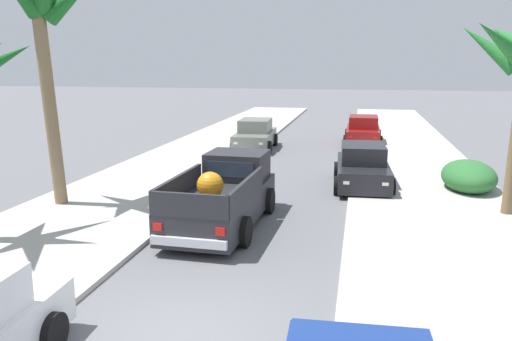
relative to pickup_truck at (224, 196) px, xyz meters
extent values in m
plane|color=slate|center=(0.94, -6.01, -0.79)|extent=(160.00, 160.00, 0.00)
cube|color=#B2AFA8|center=(-4.02, 5.99, -0.73)|extent=(5.14, 60.00, 0.12)
cube|color=#B2AFA8|center=(5.89, 5.99, -0.73)|extent=(5.14, 60.00, 0.12)
cube|color=silver|center=(-2.85, 5.99, -0.74)|extent=(0.16, 60.00, 0.10)
cube|color=silver|center=(4.72, 5.99, -0.74)|extent=(0.16, 60.00, 0.10)
cube|color=#28282D|center=(0.00, -0.22, -0.19)|extent=(2.08, 5.16, 0.80)
cube|color=#28282D|center=(0.04, 1.38, 0.61)|extent=(1.77, 1.55, 0.80)
cube|color=#283342|center=(0.02, 0.62, 0.63)|extent=(1.38, 0.10, 0.44)
cube|color=#283342|center=(0.07, 2.14, 0.63)|extent=(1.46, 0.10, 0.48)
cube|color=#28282D|center=(-0.94, -1.05, 0.49)|extent=(0.20, 3.30, 0.56)
cube|color=#28282D|center=(0.88, -1.11, 0.49)|extent=(0.20, 3.30, 0.56)
cube|color=#28282D|center=(-0.08, -2.73, 0.49)|extent=(1.88, 0.16, 0.56)
cube|color=silver|center=(-0.08, -2.82, -0.35)|extent=(1.83, 0.18, 0.20)
cylinder|color=black|center=(-0.94, 1.34, -0.41)|extent=(0.28, 0.77, 0.76)
cylinder|color=black|center=(1.02, 1.28, -0.41)|extent=(0.28, 0.77, 0.76)
cylinder|color=black|center=(-1.03, -1.59, -0.41)|extent=(0.28, 0.77, 0.76)
cylinder|color=black|center=(0.93, -1.65, -0.41)|extent=(0.28, 0.77, 0.76)
cube|color=red|center=(-0.83, -2.76, -0.05)|extent=(0.22, 0.05, 0.18)
cube|color=red|center=(0.66, -2.81, -0.05)|extent=(0.22, 0.05, 0.18)
sphere|color=orange|center=(-0.09, -1.02, 0.56)|extent=(0.69, 0.69, 0.69)
cube|color=slate|center=(-1.72, 12.55, -0.25)|extent=(1.96, 4.28, 0.72)
cube|color=slate|center=(-1.73, 12.65, 0.43)|extent=(1.62, 2.17, 0.64)
cube|color=#283342|center=(-1.68, 11.68, 0.41)|extent=(1.37, 0.15, 0.52)
cube|color=#283342|center=(-1.77, 13.61, 0.41)|extent=(1.34, 0.14, 0.50)
cylinder|color=black|center=(-0.76, 11.29, -0.47)|extent=(0.25, 0.65, 0.64)
cylinder|color=black|center=(-2.56, 11.20, -0.47)|extent=(0.25, 0.65, 0.64)
cylinder|color=black|center=(-0.88, 13.89, -0.47)|extent=(0.25, 0.65, 0.64)
cylinder|color=black|center=(-2.69, 13.80, -0.47)|extent=(0.25, 0.65, 0.64)
cube|color=red|center=(-1.19, 14.68, -0.14)|extent=(0.20, 0.05, 0.12)
cube|color=white|center=(-1.01, 10.47, -0.18)|extent=(0.20, 0.05, 0.10)
cube|color=red|center=(-2.46, 14.62, -0.14)|extent=(0.20, 0.05, 0.12)
cube|color=white|center=(-2.24, 10.41, -0.18)|extent=(0.20, 0.05, 0.10)
cylinder|color=black|center=(-0.93, -6.79, -0.47)|extent=(0.25, 0.65, 0.64)
cube|color=red|center=(-1.24, -6.00, -0.14)|extent=(0.20, 0.05, 0.12)
cube|color=white|center=(3.02, -6.69, -0.18)|extent=(0.20, 0.05, 0.10)
cube|color=maroon|center=(3.77, 15.50, -0.25)|extent=(1.77, 4.21, 0.72)
cube|color=maroon|center=(3.77, 15.40, 0.43)|extent=(1.53, 2.11, 0.64)
cube|color=#283342|center=(3.77, 16.37, 0.41)|extent=(1.37, 0.08, 0.52)
cube|color=#283342|center=(3.77, 14.43, 0.41)|extent=(1.34, 0.08, 0.50)
cylinder|color=black|center=(2.87, 16.80, -0.47)|extent=(0.22, 0.64, 0.64)
cylinder|color=black|center=(4.68, 16.80, -0.47)|extent=(0.22, 0.64, 0.64)
cylinder|color=black|center=(2.86, 14.20, -0.47)|extent=(0.22, 0.64, 0.64)
cylinder|color=black|center=(4.67, 14.19, -0.47)|extent=(0.22, 0.64, 0.64)
cube|color=red|center=(3.13, 13.39, -0.14)|extent=(0.20, 0.04, 0.12)
cube|color=white|center=(3.16, 17.61, -0.18)|extent=(0.20, 0.04, 0.10)
cube|color=red|center=(4.40, 13.39, -0.14)|extent=(0.20, 0.04, 0.12)
cube|color=white|center=(4.39, 17.61, -0.18)|extent=(0.20, 0.04, 0.10)
cube|color=black|center=(3.75, 5.22, -0.25)|extent=(1.96, 4.28, 0.72)
cube|color=black|center=(3.75, 5.32, 0.43)|extent=(1.62, 2.17, 0.64)
cube|color=#283342|center=(3.79, 4.35, 0.41)|extent=(1.37, 0.15, 0.52)
cube|color=#283342|center=(3.70, 6.29, 0.41)|extent=(1.34, 0.15, 0.50)
cylinder|color=black|center=(4.72, 3.96, -0.47)|extent=(0.25, 0.65, 0.64)
cylinder|color=black|center=(2.92, 3.87, -0.47)|extent=(0.25, 0.65, 0.64)
cylinder|color=black|center=(4.59, 6.56, -0.47)|extent=(0.25, 0.65, 0.64)
cylinder|color=black|center=(2.79, 6.48, -0.47)|extent=(0.25, 0.65, 0.64)
cube|color=red|center=(4.28, 7.36, -0.14)|extent=(0.20, 0.05, 0.12)
cube|color=white|center=(4.47, 3.14, -0.18)|extent=(0.20, 0.05, 0.10)
cube|color=red|center=(3.02, 7.30, -0.14)|extent=(0.20, 0.05, 0.12)
cube|color=white|center=(3.24, 3.08, -0.18)|extent=(0.20, 0.05, 0.10)
cone|color=#23702D|center=(7.62, 2.87, 4.31)|extent=(1.06, 1.88, 1.12)
cone|color=#23702D|center=(7.04, 2.50, 4.05)|extent=(1.89, 1.35, 1.57)
cone|color=#23702D|center=(7.10, 1.50, 4.17)|extent=(1.90, 1.60, 1.38)
cylinder|color=#846B4C|center=(-5.43, 0.43, 2.62)|extent=(0.38, 0.85, 6.83)
ellipsoid|color=#2D6B33|center=(7.36, 5.17, -0.24)|extent=(1.80, 2.80, 1.10)
camera|label=1|loc=(3.60, -13.23, 3.63)|focal=35.91mm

